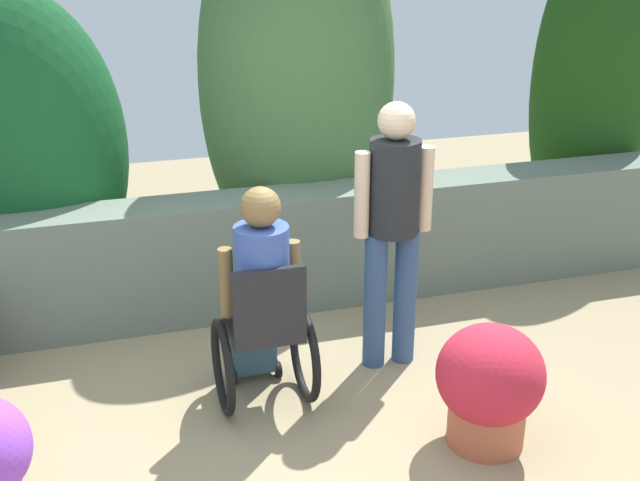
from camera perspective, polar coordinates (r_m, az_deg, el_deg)
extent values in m
plane|color=#958462|center=(4.42, -2.18, -14.50)|extent=(11.37, 11.37, 0.00)
cube|color=slate|center=(5.64, -6.53, -1.12)|extent=(7.12, 0.41, 0.86)
ellipsoid|color=#154C24|center=(5.93, -20.72, 5.98)|extent=(1.48, 1.04, 2.27)
ellipsoid|color=#3F6636|center=(6.06, -1.59, 11.45)|extent=(1.49, 1.04, 3.04)
ellipsoid|color=#1C4213|center=(7.16, 18.96, 10.61)|extent=(1.10, 0.77, 2.71)
cube|color=black|center=(4.52, -4.08, -6.14)|extent=(0.40, 0.40, 0.06)
cube|color=black|center=(4.26, -3.62, -4.52)|extent=(0.40, 0.04, 0.40)
cube|color=black|center=(4.99, -4.78, -8.52)|extent=(0.28, 0.12, 0.03)
torus|color=black|center=(4.59, -6.96, -8.94)|extent=(0.05, 0.56, 0.56)
torus|color=black|center=(4.68, -1.11, -8.13)|extent=(0.05, 0.56, 0.56)
cylinder|color=black|center=(4.94, -6.20, -9.63)|extent=(0.03, 0.10, 0.10)
cylinder|color=black|center=(4.98, -3.00, -9.19)|extent=(0.03, 0.10, 0.10)
cube|color=#315266|center=(4.56, -4.40, -4.35)|extent=(0.30, 0.40, 0.16)
cube|color=#315266|center=(4.89, -4.79, -6.97)|extent=(0.26, 0.14, 0.43)
cylinder|color=#3B56A5|center=(4.35, -4.15, -2.08)|extent=(0.30, 0.30, 0.50)
cylinder|color=brown|center=(4.40, -6.71, -3.00)|extent=(0.08, 0.08, 0.40)
cylinder|color=brown|center=(4.47, -1.92, -2.43)|extent=(0.08, 0.08, 0.40)
sphere|color=brown|center=(4.21, -4.28, 2.40)|extent=(0.22, 0.22, 0.22)
cylinder|color=#304C76|center=(4.94, 3.94, -4.34)|extent=(0.14, 0.14, 0.88)
cylinder|color=#304C76|center=(5.01, 6.10, -4.03)|extent=(0.14, 0.14, 0.88)
cylinder|color=black|center=(4.70, 5.32, 3.81)|extent=(0.30, 0.30, 0.57)
cylinder|color=beige|center=(4.64, 3.01, 3.26)|extent=(0.09, 0.09, 0.52)
cylinder|color=beige|center=(4.78, 7.54, 3.68)|extent=(0.09, 0.09, 0.52)
sphere|color=beige|center=(4.59, 5.49, 8.51)|extent=(0.22, 0.22, 0.22)
cylinder|color=#B85B3E|center=(4.47, 11.78, -12.45)|extent=(0.41, 0.41, 0.27)
ellipsoid|color=#347933|center=(4.36, 11.99, -10.25)|extent=(0.45, 0.45, 0.19)
ellipsoid|color=red|center=(4.32, 12.07, -9.34)|extent=(0.57, 0.57, 0.54)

